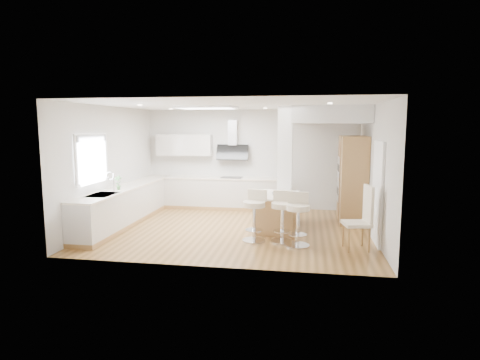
% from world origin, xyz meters
% --- Properties ---
extents(ground, '(6.00, 6.00, 0.00)m').
position_xyz_m(ground, '(0.00, 0.00, 0.00)').
color(ground, olive).
rests_on(ground, ground).
extents(ceiling, '(6.00, 5.00, 0.02)m').
position_xyz_m(ceiling, '(0.00, 0.00, 0.00)').
color(ceiling, white).
rests_on(ceiling, ground).
extents(wall_back, '(6.00, 0.04, 2.80)m').
position_xyz_m(wall_back, '(0.00, 2.50, 1.40)').
color(wall_back, beige).
rests_on(wall_back, ground).
extents(wall_left, '(0.04, 5.00, 2.80)m').
position_xyz_m(wall_left, '(-3.00, 0.00, 1.40)').
color(wall_left, beige).
rests_on(wall_left, ground).
extents(wall_right, '(0.04, 5.00, 2.80)m').
position_xyz_m(wall_right, '(3.00, 0.00, 1.40)').
color(wall_right, beige).
rests_on(wall_right, ground).
extents(skylight, '(4.10, 2.10, 0.06)m').
position_xyz_m(skylight, '(-0.79, 0.60, 2.77)').
color(skylight, white).
rests_on(skylight, ground).
extents(window_left, '(0.06, 1.28, 1.07)m').
position_xyz_m(window_left, '(-2.96, -0.90, 1.69)').
color(window_left, white).
rests_on(window_left, ground).
extents(doorway_right, '(0.05, 1.00, 2.10)m').
position_xyz_m(doorway_right, '(2.97, -0.60, 1.00)').
color(doorway_right, '#4D443D').
rests_on(doorway_right, ground).
extents(counter_left, '(0.63, 4.50, 1.35)m').
position_xyz_m(counter_left, '(-2.70, 0.23, 0.46)').
color(counter_left, '#A77C47').
rests_on(counter_left, ground).
extents(counter_back, '(3.62, 0.63, 2.50)m').
position_xyz_m(counter_back, '(-0.91, 2.22, 0.70)').
color(counter_back, '#A77C47').
rests_on(counter_back, ground).
extents(pillar, '(0.35, 0.35, 2.80)m').
position_xyz_m(pillar, '(1.05, 0.95, 1.40)').
color(pillar, white).
rests_on(pillar, ground).
extents(soffit, '(1.78, 2.20, 0.40)m').
position_xyz_m(soffit, '(2.10, 1.40, 2.60)').
color(soffit, white).
rests_on(soffit, ground).
extents(oven_column, '(0.63, 1.21, 2.10)m').
position_xyz_m(oven_column, '(2.68, 1.23, 1.05)').
color(oven_column, '#A77C47').
rests_on(oven_column, ground).
extents(peninsula, '(0.98, 1.40, 0.88)m').
position_xyz_m(peninsula, '(0.94, 0.11, 0.41)').
color(peninsula, '#A77C47').
rests_on(peninsula, ground).
extents(bar_stool_a, '(0.57, 0.57, 1.05)m').
position_xyz_m(bar_stool_a, '(0.54, -0.86, 0.59)').
color(bar_stool_a, silver).
rests_on(bar_stool_a, ground).
extents(bar_stool_b, '(0.47, 0.47, 1.04)m').
position_xyz_m(bar_stool_b, '(1.11, -0.84, 0.58)').
color(bar_stool_b, silver).
rests_on(bar_stool_b, ground).
extents(bar_stool_c, '(0.49, 0.49, 1.05)m').
position_xyz_m(bar_stool_c, '(1.42, -1.06, 0.59)').
color(bar_stool_c, silver).
rests_on(bar_stool_c, ground).
extents(dining_chair, '(0.56, 0.56, 1.24)m').
position_xyz_m(dining_chair, '(2.63, -1.09, 0.66)').
color(dining_chair, beige).
rests_on(dining_chair, ground).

